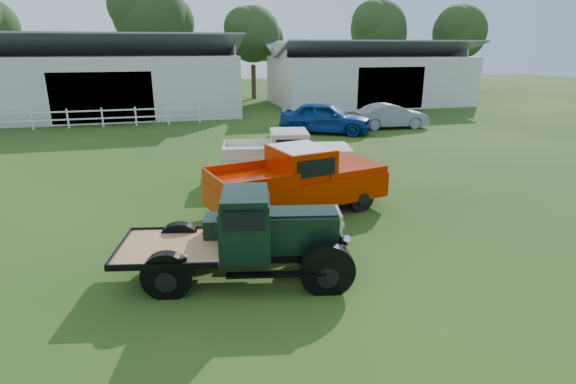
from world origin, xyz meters
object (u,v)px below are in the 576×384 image
object	(u,v)px
white_pickup	(286,156)
misc_car_blue	(326,118)
red_pickup	(297,180)
vintage_flatbed	(242,235)
misc_car_grey	(391,116)

from	to	relation	value
white_pickup	misc_car_blue	world-z (taller)	white_pickup
red_pickup	vintage_flatbed	bearing A→B (deg)	-135.09
misc_car_blue	misc_car_grey	xyz separation A→B (m)	(4.44, 0.55, -0.15)
vintage_flatbed	misc_car_grey	world-z (taller)	vintage_flatbed
white_pickup	misc_car_blue	distance (m)	9.79
red_pickup	misc_car_grey	bearing A→B (deg)	39.78
vintage_flatbed	red_pickup	bearing A→B (deg)	69.54
vintage_flatbed	white_pickup	distance (m)	7.72
red_pickup	misc_car_grey	world-z (taller)	red_pickup
misc_car_blue	misc_car_grey	distance (m)	4.48
misc_car_grey	misc_car_blue	bearing A→B (deg)	99.10
vintage_flatbed	misc_car_grey	xyz separation A→B (m)	(11.81, 16.41, -0.24)
red_pickup	misc_car_blue	bearing A→B (deg)	53.91
vintage_flatbed	misc_car_blue	xyz separation A→B (m)	(7.37, 15.86, -0.09)
misc_car_blue	misc_car_grey	bearing A→B (deg)	-55.33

